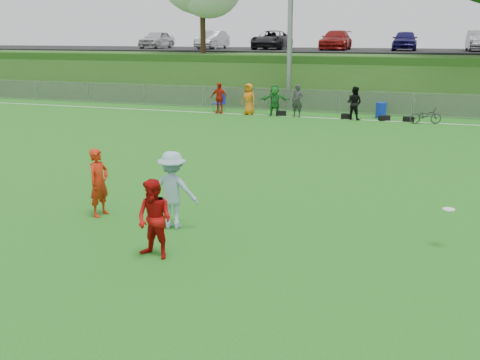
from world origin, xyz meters
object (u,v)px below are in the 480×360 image
at_px(player_red_left, 99,183).
at_px(recycling_bin, 381,110).
at_px(player_blue, 173,190).
at_px(frisbee, 449,209).
at_px(player_red_center, 154,219).
at_px(bicycle, 426,115).

height_order(player_red_left, recycling_bin, player_red_left).
xyz_separation_m(player_blue, frisbee, (5.84, 0.66, -0.06)).
distance_m(player_red_center, bicycle, 19.58).
bearing_deg(recycling_bin, frisbee, -82.05).
xyz_separation_m(player_red_center, recycling_bin, (2.97, 20.12, -0.39)).
distance_m(player_blue, frisbee, 5.88).
relative_size(player_red_center, recycling_bin, 1.95).
bearing_deg(player_red_center, recycling_bin, 92.71).
xyz_separation_m(player_red_left, frisbee, (7.89, 0.44, -0.00)).
bearing_deg(player_red_center, player_blue, 114.12).
bearing_deg(player_red_left, bicycle, -16.29).
xyz_separation_m(player_red_center, player_blue, (-0.38, 1.66, 0.09)).
height_order(recycling_bin, bicycle, recycling_bin).
bearing_deg(frisbee, player_red_center, -156.98).
xyz_separation_m(player_red_center, bicycle, (5.19, 18.88, -0.39)).
distance_m(frisbee, recycling_bin, 17.97).
bearing_deg(player_red_left, frisbee, -78.96).
bearing_deg(frisbee, player_red_left, -176.83).
bearing_deg(recycling_bin, player_red_center, -98.41).
relative_size(player_red_center, player_blue, 0.90).
bearing_deg(player_red_center, frisbee, 34.15).
height_order(player_blue, bicycle, player_blue).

